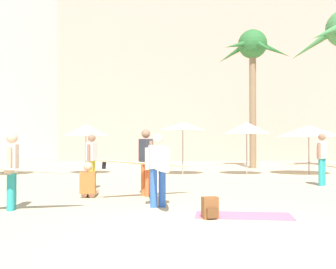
{
  "coord_description": "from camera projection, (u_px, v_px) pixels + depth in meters",
  "views": [
    {
      "loc": [
        -0.92,
        -6.11,
        1.49
      ],
      "look_at": [
        -0.73,
        7.22,
        1.71
      ],
      "focal_mm": 43.29,
      "sensor_mm": 36.0,
      "label": 1
    }
  ],
  "objects": [
    {
      "name": "person_near_left",
      "position": [
        10.0,
        168.0,
        8.62
      ],
      "size": [
        3.07,
        1.17,
        1.68
      ],
      "rotation": [
        0.0,
        0.0,
        0.14
      ],
      "color": "teal",
      "rests_on": "ground"
    },
    {
      "name": "hotel_pink",
      "position": [
        221.0,
        66.0,
        34.57
      ],
      "size": [
        25.58,
        8.94,
        15.89
      ],
      "primitive_type": "cube",
      "color": "#DB9989",
      "rests_on": "ground"
    },
    {
      "name": "cafe_umbrella_3",
      "position": [
        86.0,
        130.0,
        18.26
      ],
      "size": [
        2.02,
        2.02,
        2.24
      ],
      "color": "gray",
      "rests_on": "ground"
    },
    {
      "name": "person_mid_center",
      "position": [
        89.0,
        185.0,
        10.78
      ],
      "size": [
        0.4,
        1.0,
        0.94
      ],
      "rotation": [
        0.0,
        0.0,
        1.59
      ],
      "color": "#D1A889",
      "rests_on": "ground"
    },
    {
      "name": "ground",
      "position": [
        223.0,
        240.0,
        6.09
      ],
      "size": [
        120.0,
        120.0,
        0.0
      ],
      "primitive_type": "plane",
      "color": "#C6B28C"
    },
    {
      "name": "beach_towel",
      "position": [
        243.0,
        216.0,
        8.05
      ],
      "size": [
        2.0,
        1.09,
        0.01
      ],
      "primitive_type": "cube",
      "rotation": [
        0.0,
        0.0,
        -0.13
      ],
      "color": "#EF6684",
      "rests_on": "ground"
    },
    {
      "name": "cafe_umbrella_5",
      "position": [
        183.0,
        126.0,
        17.82
      ],
      "size": [
        2.14,
        2.14,
        2.32
      ],
      "color": "gray",
      "rests_on": "ground"
    },
    {
      "name": "person_far_right",
      "position": [
        158.0,
        167.0,
        9.26
      ],
      "size": [
        0.74,
        3.01,
        1.65
      ],
      "rotation": [
        0.0,
        0.0,
        4.98
      ],
      "color": "blue",
      "rests_on": "ground"
    },
    {
      "name": "cafe_umbrella_1",
      "position": [
        247.0,
        128.0,
        17.89
      ],
      "size": [
        2.02,
        2.02,
        2.33
      ],
      "color": "gray",
      "rests_on": "ground"
    },
    {
      "name": "backpack",
      "position": [
        210.0,
        208.0,
        7.75
      ],
      "size": [
        0.33,
        0.29,
        0.42
      ],
      "rotation": [
        0.0,
        0.0,
        4.96
      ],
      "color": "brown",
      "rests_on": "ground"
    },
    {
      "name": "person_mid_left",
      "position": [
        146.0,
        161.0,
        10.82
      ],
      "size": [
        2.66,
        1.54,
        1.81
      ],
      "rotation": [
        0.0,
        0.0,
        0.61
      ],
      "color": "orange",
      "rests_on": "ground"
    },
    {
      "name": "person_mid_right",
      "position": [
        322.0,
        157.0,
        13.49
      ],
      "size": [
        0.48,
        0.51,
        1.75
      ],
      "rotation": [
        0.0,
        0.0,
        2.39
      ],
      "color": "teal",
      "rests_on": "ground"
    },
    {
      "name": "hotel_tower_gray",
      "position": [
        52.0,
        47.0,
        43.01
      ],
      "size": [
        19.49,
        11.19,
        23.02
      ],
      "primitive_type": "cube",
      "color": "#A8A8A3",
      "rests_on": "ground"
    },
    {
      "name": "person_near_right",
      "position": [
        92.0,
        159.0,
        12.35
      ],
      "size": [
        0.29,
        0.61,
        1.7
      ],
      "rotation": [
        0.0,
        0.0,
        6.09
      ],
      "color": "gold",
      "rests_on": "ground"
    },
    {
      "name": "cafe_umbrella_4",
      "position": [
        309.0,
        131.0,
        18.03
      ],
      "size": [
        2.79,
        2.79,
        2.19
      ],
      "color": "gray",
      "rests_on": "ground"
    },
    {
      "name": "palm_tree_left",
      "position": [
        252.0,
        55.0,
        22.28
      ],
      "size": [
        4.03,
        4.14,
        7.64
      ],
      "color": "#896B4C",
      "rests_on": "ground"
    }
  ]
}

